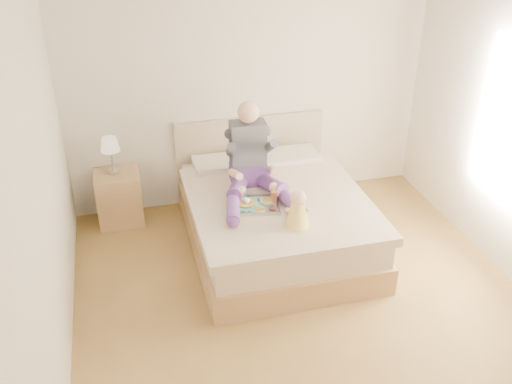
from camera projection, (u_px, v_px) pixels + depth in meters
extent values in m
cube|color=brown|center=(306.00, 307.00, 5.05)|extent=(4.00, 4.20, 0.01)
cube|color=silver|center=(249.00, 86.00, 6.17)|extent=(4.00, 0.02, 2.70)
cube|color=silver|center=(466.00, 373.00, 2.61)|extent=(4.00, 0.02, 2.70)
cube|color=silver|center=(41.00, 204.00, 3.96)|extent=(0.02, 4.20, 2.70)
cube|color=#9B7448|center=(275.00, 233.00, 5.84)|extent=(1.68, 2.13, 0.28)
cube|color=beige|center=(275.00, 211.00, 5.71)|extent=(1.60, 2.05, 0.24)
cube|color=beige|center=(280.00, 204.00, 5.50)|extent=(1.70, 1.80, 0.09)
cube|color=silver|center=(223.00, 166.00, 6.17)|extent=(0.62, 0.40, 0.14)
cube|color=silver|center=(290.00, 158.00, 6.33)|extent=(0.62, 0.40, 0.14)
cube|color=tan|center=(250.00, 157.00, 6.57)|extent=(1.70, 0.08, 1.00)
cube|color=#9B7448|center=(119.00, 198.00, 6.17)|extent=(0.47, 0.42, 0.58)
cylinder|color=#ABADB1|center=(113.00, 171.00, 6.04)|extent=(0.11, 0.11, 0.04)
cylinder|color=#ABADB1|center=(112.00, 160.00, 5.98)|extent=(0.02, 0.02, 0.23)
cone|color=beige|center=(110.00, 144.00, 5.89)|extent=(0.20, 0.20, 0.14)
cube|color=#5B3380|center=(249.00, 174.00, 5.78)|extent=(0.38, 0.31, 0.18)
cube|color=#34353C|center=(248.00, 144.00, 5.68)|extent=(0.36, 0.23, 0.47)
sphere|color=#F8C09B|center=(248.00, 112.00, 5.48)|extent=(0.21, 0.21, 0.21)
cylinder|color=#5B3380|center=(238.00, 187.00, 5.55)|extent=(0.33, 0.52, 0.21)
cylinder|color=#5B3380|center=(233.00, 208.00, 5.22)|extent=(0.21, 0.46, 0.12)
sphere|color=#5B3380|center=(233.00, 222.00, 5.04)|extent=(0.11, 0.11, 0.11)
cylinder|color=#34353C|center=(231.00, 150.00, 5.52)|extent=(0.13, 0.30, 0.24)
cylinder|color=#F8C09B|center=(236.00, 174.00, 5.45)|extent=(0.09, 0.30, 0.16)
sphere|color=#F8C09B|center=(242.00, 190.00, 5.38)|extent=(0.09, 0.09, 0.09)
cylinder|color=#5B3380|center=(269.00, 184.00, 5.61)|extent=(0.29, 0.52, 0.21)
cylinder|color=#5B3380|center=(290.00, 202.00, 5.32)|extent=(0.18, 0.46, 0.12)
sphere|color=#5B3380|center=(301.00, 214.00, 5.15)|extent=(0.11, 0.11, 0.11)
cylinder|color=#34353C|center=(270.00, 146.00, 5.59)|extent=(0.11, 0.29, 0.24)
cylinder|color=#F8C09B|center=(273.00, 171.00, 5.51)|extent=(0.12, 0.31, 0.16)
sphere|color=#F8C09B|center=(274.00, 187.00, 5.43)|extent=(0.09, 0.09, 0.09)
cube|color=#ABADB1|center=(256.00, 206.00, 5.38)|extent=(0.50, 0.42, 0.01)
cylinder|color=teal|center=(246.00, 205.00, 5.37)|extent=(0.26, 0.26, 0.01)
cylinder|color=#B78F3D|center=(246.00, 203.00, 5.36)|extent=(0.17, 0.17, 0.02)
cylinder|color=white|center=(240.00, 195.00, 5.46)|extent=(0.08, 0.08, 0.09)
torus|color=white|center=(244.00, 195.00, 5.46)|extent=(0.02, 0.06, 0.06)
cylinder|color=#99794B|center=(239.00, 191.00, 5.43)|extent=(0.07, 0.07, 0.01)
cylinder|color=white|center=(267.00, 200.00, 5.44)|extent=(0.15, 0.15, 0.01)
cube|color=#B78F3D|center=(267.00, 199.00, 5.43)|extent=(0.09, 0.09, 0.02)
cylinder|color=white|center=(259.00, 210.00, 5.28)|extent=(0.15, 0.15, 0.01)
ellipsoid|color=#B11216|center=(261.00, 209.00, 5.27)|extent=(0.04, 0.03, 0.01)
cylinder|color=white|center=(274.00, 196.00, 5.41)|extent=(0.07, 0.07, 0.12)
cylinder|color=#CE6522|center=(274.00, 196.00, 5.41)|extent=(0.06, 0.06, 0.11)
cylinder|color=white|center=(273.00, 208.00, 5.28)|extent=(0.07, 0.07, 0.04)
cylinder|color=#451609|center=(273.00, 209.00, 5.29)|extent=(0.06, 0.06, 0.03)
cone|color=#FFD550|center=(297.00, 215.00, 5.03)|extent=(0.21, 0.21, 0.23)
sphere|color=#F8C09B|center=(298.00, 198.00, 4.95)|extent=(0.14, 0.14, 0.14)
cylinder|color=#F8C09B|center=(291.00, 216.00, 5.16)|extent=(0.10, 0.17, 0.06)
sphere|color=#F8C09B|center=(289.00, 211.00, 5.23)|extent=(0.05, 0.05, 0.05)
cylinder|color=#F8C09B|center=(288.00, 210.00, 5.01)|extent=(0.08, 0.12, 0.10)
cylinder|color=#F8C09B|center=(300.00, 215.00, 5.16)|extent=(0.06, 0.16, 0.06)
sphere|color=#F8C09B|center=(299.00, 211.00, 5.23)|extent=(0.05, 0.05, 0.05)
cylinder|color=#F8C09B|center=(307.00, 209.00, 5.02)|extent=(0.05, 0.12, 0.10)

